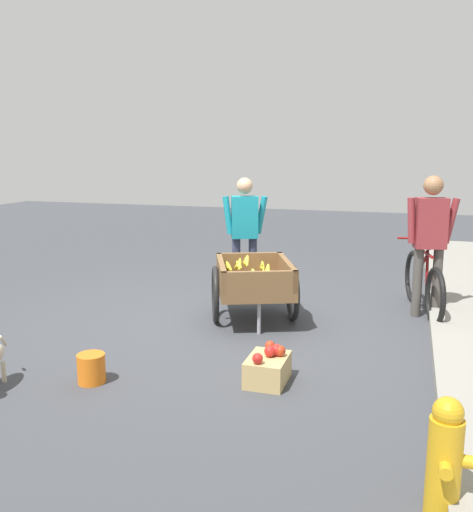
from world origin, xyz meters
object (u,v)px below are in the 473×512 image
cyclist_person (430,233)px  plastic_bucket (91,368)px  bicycle (423,284)px  fire_hydrant (445,458)px  apple_crate (268,367)px  fruit_cart (254,283)px  vendor_person (245,226)px

cyclist_person → plastic_bucket: (2.82, -2.70, -0.86)m
bicycle → fire_hydrant: 3.91m
plastic_bucket → apple_crate: bearing=107.7°
plastic_bucket → cyclist_person: bearing=136.2°
fruit_cart → plastic_bucket: bearing=-21.8°
fire_hydrant → bicycle: bearing=-179.3°
fire_hydrant → fruit_cart: bearing=-147.9°
vendor_person → apple_crate: bearing=20.6°
fruit_cart → vendor_person: size_ratio=1.16×
fruit_cart → apple_crate: (1.61, 0.58, -0.31)m
fruit_cart → cyclist_person: bearing=112.0°
bicycle → cyclist_person: 0.65m
vendor_person → fire_hydrant: size_ratio=2.33×
fire_hydrant → plastic_bucket: 2.88m
bicycle → plastic_bucket: bearing=-41.9°
cyclist_person → apple_crate: bearing=-28.6°
vendor_person → bicycle: size_ratio=0.96×
cyclist_person → fruit_cart: bearing=-68.0°
fruit_cart → cyclist_person: 2.09m
cyclist_person → bicycle: bearing=-166.5°
bicycle → plastic_bucket: size_ratio=6.62×
fruit_cart → apple_crate: bearing=19.7°
fruit_cart → apple_crate: size_ratio=4.12×
apple_crate → cyclist_person: bearing=151.4°
bicycle → fruit_cart: bearing=-63.8°
vendor_person → fire_hydrant: bearing=29.6°
vendor_person → cyclist_person: bearing=82.5°
fruit_cart → fire_hydrant: 3.55m
fruit_cart → plastic_bucket: 2.24m
vendor_person → bicycle: 2.34m
bicycle → fire_hydrant: (3.91, 0.05, -0.02)m
fruit_cart → fire_hydrant: fruit_cart is taller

